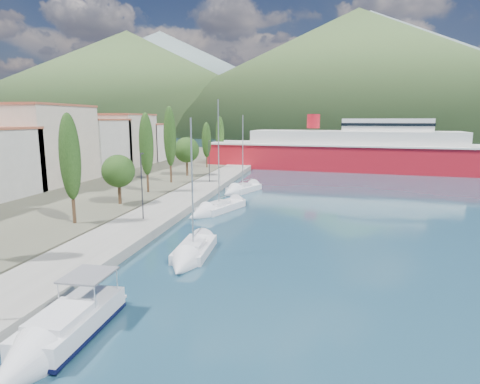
# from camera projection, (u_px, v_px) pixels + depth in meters

# --- Properties ---
(ground) EXTENTS (1400.00, 1400.00, 0.00)m
(ground) POSITION_uv_depth(u_px,v_px,m) (299.00, 149.00, 138.56)
(ground) COLOR navy
(quay) EXTENTS (5.00, 88.00, 0.80)m
(quay) POSITION_uv_depth(u_px,v_px,m) (187.00, 197.00, 49.42)
(quay) COLOR gray
(quay) RESTS_ON ground
(hills_far) EXTENTS (1480.00, 900.00, 180.00)m
(hills_far) POSITION_uv_depth(u_px,v_px,m) (414.00, 72.00, 580.16)
(hills_far) COLOR slate
(hills_far) RESTS_ON ground
(hills_near) EXTENTS (1010.00, 520.00, 115.00)m
(hills_near) POSITION_uv_depth(u_px,v_px,m) (426.00, 75.00, 355.08)
(hills_near) COLOR #405A2D
(hills_near) RESTS_ON ground
(town_buildings) EXTENTS (9.20, 69.20, 11.30)m
(town_buildings) POSITION_uv_depth(u_px,v_px,m) (70.00, 147.00, 63.39)
(town_buildings) COLOR beige
(town_buildings) RESTS_ON land_strip
(tree_row) EXTENTS (4.14, 65.94, 11.07)m
(tree_row) POSITION_uv_depth(u_px,v_px,m) (164.00, 149.00, 56.10)
(tree_row) COLOR #47301E
(tree_row) RESTS_ON land_strip
(lamp_posts) EXTENTS (0.15, 43.18, 6.06)m
(lamp_posts) POSITION_uv_depth(u_px,v_px,m) (147.00, 182.00, 37.64)
(lamp_posts) COLOR #2D2D33
(lamp_posts) RESTS_ON quay
(motor_cruiser) EXTENTS (2.52, 8.26, 3.03)m
(motor_cruiser) POSITION_uv_depth(u_px,v_px,m) (53.00, 341.00, 17.10)
(motor_cruiser) COLOR black
(motor_cruiser) RESTS_ON ground
(sailboat_near) EXTENTS (2.64, 7.66, 10.85)m
(sailboat_near) POSITION_uv_depth(u_px,v_px,m) (188.00, 258.00, 28.06)
(sailboat_near) COLOR silver
(sailboat_near) RESTS_ON ground
(sailboat_mid) EXTENTS (5.34, 9.18, 12.85)m
(sailboat_mid) POSITION_uv_depth(u_px,v_px,m) (210.00, 211.00, 42.30)
(sailboat_mid) COLOR silver
(sailboat_mid) RESTS_ON ground
(sailboat_far) EXTENTS (5.07, 8.15, 11.43)m
(sailboat_far) POSITION_uv_depth(u_px,v_px,m) (237.00, 191.00, 54.22)
(sailboat_far) COLOR silver
(sailboat_far) RESTS_ON ground
(ferry) EXTENTS (59.06, 18.88, 11.52)m
(ferry) POSITION_uv_depth(u_px,v_px,m) (354.00, 152.00, 79.67)
(ferry) COLOR #B2131F
(ferry) RESTS_ON ground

